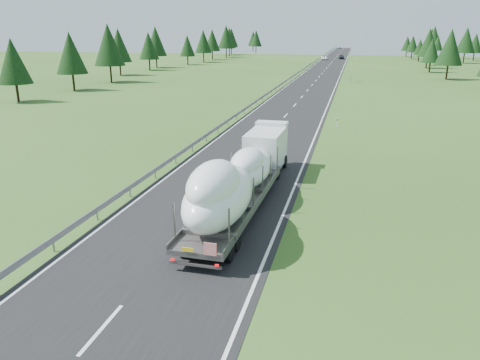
% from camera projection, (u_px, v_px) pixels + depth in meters
% --- Properties ---
extents(ground, '(400.00, 400.00, 0.00)m').
position_uv_depth(ground, '(188.00, 229.00, 24.75)').
color(ground, '#2D501A').
rests_on(ground, ground).
extents(road_surface, '(10.00, 400.00, 0.02)m').
position_uv_depth(road_surface, '(322.00, 73.00, 117.39)').
color(road_surface, black).
rests_on(road_surface, ground).
extents(guardrail, '(0.10, 400.00, 0.76)m').
position_uv_depth(guardrail, '(301.00, 70.00, 118.34)').
color(guardrail, slate).
rests_on(guardrail, ground).
extents(marker_posts, '(0.13, 350.08, 1.00)m').
position_uv_depth(marker_posts, '(352.00, 59.00, 166.73)').
color(marker_posts, silver).
rests_on(marker_posts, ground).
extents(highway_sign, '(0.08, 0.90, 2.60)m').
position_uv_depth(highway_sign, '(351.00, 73.00, 96.71)').
color(highway_sign, slate).
rests_on(highway_sign, ground).
extents(tree_line_left, '(14.34, 262.58, 12.47)m').
position_uv_depth(tree_line_left, '(151.00, 43.00, 121.76)').
color(tree_line_left, black).
rests_on(tree_line_left, ground).
extents(boat_truck, '(3.11, 18.49, 4.28)m').
position_uv_depth(boat_truck, '(241.00, 175.00, 26.68)').
color(boat_truck, silver).
rests_on(boat_truck, ground).
extents(distant_van, '(2.79, 5.24, 1.40)m').
position_uv_depth(distant_van, '(324.00, 58.00, 172.72)').
color(distant_van, white).
rests_on(distant_van, ground).
extents(distant_car_dark, '(2.15, 4.80, 1.60)m').
position_uv_depth(distant_car_dark, '(341.00, 57.00, 177.88)').
color(distant_car_dark, black).
rests_on(distant_car_dark, ground).
extents(distant_car_blue, '(1.84, 4.54, 1.46)m').
position_uv_depth(distant_car_blue, '(339.00, 47.00, 287.73)').
color(distant_car_blue, navy).
rests_on(distant_car_blue, ground).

